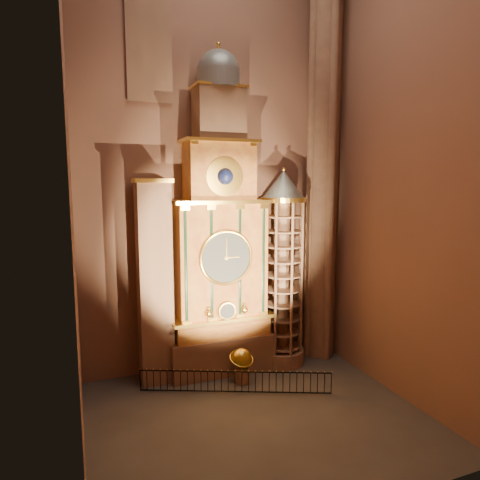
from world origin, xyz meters
name	(u,v)px	position (x,y,z in m)	size (l,w,h in m)	color
floor	(257,417)	(0.00, 0.00, 0.00)	(14.00, 14.00, 0.00)	#383330
wall_back	(213,163)	(0.00, 6.00, 11.00)	(22.00, 22.00, 0.00)	#8A5A4A
wall_left	(69,153)	(-7.00, 0.00, 11.00)	(22.00, 22.00, 0.00)	#8A5A4A
wall_right	(400,161)	(7.00, 0.00, 11.00)	(22.00, 22.00, 0.00)	#8A5A4A
astronomical_clock	(220,247)	(0.00, 4.96, 6.68)	(5.60, 2.41, 16.70)	#8C634C
portrait_tower	(155,282)	(-3.40, 4.98, 5.15)	(1.80, 1.60, 10.20)	#8C634C
stair_turret	(282,270)	(3.50, 4.70, 5.27)	(2.50, 2.50, 10.80)	#8C634C
gothic_pier	(323,164)	(6.10, 5.00, 11.00)	(2.04, 2.04, 22.00)	#8C634C
stained_glass_window	(149,46)	(-3.20, 5.92, 16.50)	(2.20, 0.14, 5.20)	navy
celestial_globe	(241,362)	(0.51, 3.19, 1.07)	(1.38, 1.32, 1.78)	#8C634C
iron_railing	(235,382)	(-0.18, 2.26, 0.58)	(8.42, 3.63, 1.06)	black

